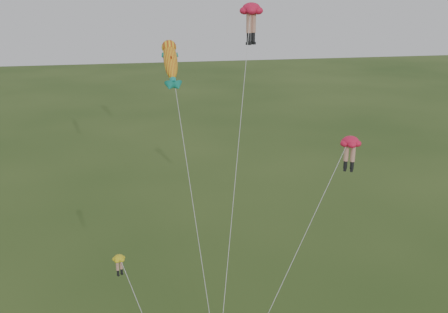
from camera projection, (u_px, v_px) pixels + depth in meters
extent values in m
ellipsoid|color=red|center=(251.00, 9.00, 33.94)|extent=(2.32, 2.32, 0.82)
cylinder|color=tan|center=(249.00, 23.00, 34.05)|extent=(0.37, 0.37, 1.26)
cylinder|color=black|center=(249.00, 38.00, 34.34)|extent=(0.29, 0.29, 0.63)
cube|color=black|center=(249.00, 44.00, 34.47)|extent=(0.39, 0.41, 0.18)
cylinder|color=tan|center=(253.00, 23.00, 34.42)|extent=(0.37, 0.37, 1.26)
cylinder|color=black|center=(253.00, 37.00, 34.71)|extent=(0.29, 0.29, 0.63)
cube|color=black|center=(253.00, 43.00, 34.84)|extent=(0.39, 0.41, 0.18)
cylinder|color=silver|center=(235.00, 180.00, 31.09)|extent=(4.85, 11.84, 21.12)
ellipsoid|color=red|center=(351.00, 141.00, 29.47)|extent=(1.75, 1.75, 0.64)
cylinder|color=tan|center=(346.00, 153.00, 29.76)|extent=(0.28, 0.28, 0.98)
cylinder|color=black|center=(345.00, 165.00, 29.98)|extent=(0.22, 0.22, 0.49)
cube|color=black|center=(345.00, 170.00, 30.08)|extent=(0.28, 0.33, 0.14)
cylinder|color=tan|center=(353.00, 154.00, 29.64)|extent=(0.28, 0.28, 0.98)
cylinder|color=black|center=(352.00, 165.00, 29.86)|extent=(0.22, 0.22, 0.49)
cube|color=black|center=(352.00, 170.00, 29.96)|extent=(0.28, 0.33, 0.14)
cylinder|color=silver|center=(291.00, 266.00, 28.50)|extent=(8.50, 4.65, 13.66)
ellipsoid|color=gold|center=(119.00, 258.00, 29.01)|extent=(1.04, 1.04, 0.39)
cylinder|color=tan|center=(118.00, 266.00, 29.08)|extent=(0.17, 0.17, 0.59)
cylinder|color=black|center=(118.00, 272.00, 29.21)|extent=(0.13, 0.13, 0.30)
cube|color=black|center=(118.00, 275.00, 29.27)|extent=(0.17, 0.20, 0.09)
cylinder|color=tan|center=(121.00, 264.00, 29.22)|extent=(0.17, 0.17, 0.59)
cylinder|color=black|center=(122.00, 271.00, 29.36)|extent=(0.13, 0.13, 0.30)
cube|color=black|center=(122.00, 274.00, 29.42)|extent=(0.17, 0.20, 0.09)
ellipsoid|color=yellow|center=(170.00, 60.00, 28.54)|extent=(0.94, 2.42, 2.61)
sphere|color=yellow|center=(170.00, 60.00, 28.54)|extent=(0.92, 1.28, 1.27)
cone|color=#158C7E|center=(170.00, 60.00, 28.54)|extent=(0.72, 1.23, 1.18)
cone|color=#158C7E|center=(170.00, 60.00, 28.54)|extent=(0.72, 1.23, 1.18)
cone|color=#158C7E|center=(170.00, 60.00, 28.54)|extent=(0.41, 0.68, 0.66)
cone|color=#158C7E|center=(170.00, 60.00, 28.54)|extent=(0.41, 0.68, 0.66)
cone|color=#B13712|center=(170.00, 60.00, 28.54)|extent=(0.45, 0.67, 0.66)
cylinder|color=silver|center=(196.00, 228.00, 28.12)|extent=(1.63, 7.23, 18.06)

